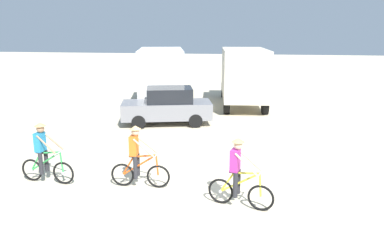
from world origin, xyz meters
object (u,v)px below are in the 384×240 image
Objects in this scene: box_truck_cream_rv at (243,74)px; cyclist_orange_shirt at (44,155)px; cyclist_near_camera at (239,175)px; box_truck_white_box at (161,74)px; sedan_parked at (167,106)px; cyclist_cowboy_hat at (138,159)px.

cyclist_orange_shirt is at bearing -113.70° from box_truck_cream_rv.
box_truck_cream_rv reaches higher than cyclist_near_camera.
box_truck_cream_rv is 3.82× the size of cyclist_orange_shirt.
cyclist_orange_shirt is at bearing -93.49° from box_truck_white_box.
cyclist_near_camera is at bearing -68.36° from box_truck_white_box.
cyclist_near_camera is (0.20, -13.17, -1.03)m from box_truck_cream_rv.
sedan_parked is (-3.43, -5.05, -0.99)m from box_truck_cream_rv.
cyclist_orange_shirt is 5.72m from cyclist_near_camera.
sedan_parked is at bearing 114.11° from cyclist_near_camera.
sedan_parked is at bearing 95.93° from cyclist_cowboy_hat.
box_truck_cream_rv is 1.54× the size of sedan_parked.
cyclist_orange_shirt is 2.80m from cyclist_cowboy_hat.
cyclist_cowboy_hat is (2.08, -11.69, -1.03)m from box_truck_white_box.
box_truck_cream_rv is 6.18m from sedan_parked.
sedan_parked is (1.32, -4.37, -0.99)m from box_truck_white_box.
cyclist_cowboy_hat is (0.76, -7.31, -0.04)m from sedan_parked.
cyclist_orange_shirt and cyclist_cowboy_hat have the same top height.
sedan_parked is 2.47× the size of cyclist_orange_shirt.
cyclist_cowboy_hat is at bearing -79.89° from box_truck_white_box.
sedan_parked is at bearing 74.61° from cyclist_orange_shirt.
box_truck_white_box and box_truck_cream_rv have the same top height.
cyclist_orange_shirt is at bearing 172.97° from cyclist_near_camera.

